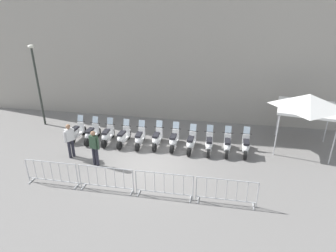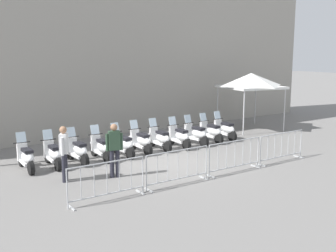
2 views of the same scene
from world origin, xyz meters
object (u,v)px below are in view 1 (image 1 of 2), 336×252
motorcycle_6 (174,140)px  barrier_segment_2 (164,185)px  motorcycle_3 (123,137)px  barrier_segment_0 (52,173)px  motorcycle_7 (191,143)px  motorcycle_8 (209,144)px  street_lamp (37,77)px  officer_mid_plaza (94,146)px  motorcycle_5 (157,139)px  motorcycle_4 (140,138)px  motorcycle_9 (227,145)px  motorcycle_1 (92,134)px  motorcycle_2 (107,135)px  motorcycle_10 (246,146)px  motorcycle_0 (77,132)px  officer_near_row_end (70,139)px  barrier_segment_3 (226,192)px  barrier_segment_1 (106,179)px  canopy_tent (309,102)px

motorcycle_6 → barrier_segment_2: (1.04, -3.92, 0.07)m
motorcycle_3 → barrier_segment_0: motorcycle_3 is taller
motorcycle_7 → barrier_segment_2: (0.14, -3.96, 0.07)m
motorcycle_8 → street_lamp: bearing=-179.1°
motorcycle_7 → officer_mid_plaza: size_ratio=1.00×
motorcycle_5 → motorcycle_4: bearing=-161.3°
motorcycle_9 → officer_mid_plaza: size_ratio=0.99×
motorcycle_1 → motorcycle_7: size_ratio=1.00×
motorcycle_3 → barrier_segment_0: bearing=-102.6°
motorcycle_2 → officer_mid_plaza: 2.32m
motorcycle_6 → motorcycle_5: bearing=-170.4°
motorcycle_1 → barrier_segment_0: bearing=-78.1°
motorcycle_2 → motorcycle_10: size_ratio=0.99×
motorcycle_1 → motorcycle_2: same height
motorcycle_0 → motorcycle_9: (7.93, 1.45, 0.00)m
officer_mid_plaza → barrier_segment_0: bearing=-112.2°
barrier_segment_2 → officer_mid_plaza: size_ratio=1.28×
motorcycle_7 → motorcycle_8: size_ratio=1.01×
officer_near_row_end → street_lamp: bearing=147.0°
motorcycle_4 → street_lamp: size_ratio=0.36×
barrier_segment_3 → motorcycle_6: bearing=133.8°
street_lamp → motorcycle_1: bearing=-13.1°
motorcycle_2 → motorcycle_7: (4.40, 0.78, 0.00)m
barrier_segment_1 → motorcycle_1: bearing=132.0°
barrier_segment_0 → canopy_tent: 12.17m
motorcycle_8 → barrier_segment_1: bearing=-123.5°
motorcycle_4 → motorcycle_9: same height
officer_near_row_end → canopy_tent: 11.63m
motorcycle_7 → officer_mid_plaza: bearing=-141.5°
motorcycle_0 → motorcycle_10: 8.95m
motorcycle_3 → barrier_segment_1: size_ratio=0.78×
motorcycle_8 → officer_near_row_end: (-6.08, -2.91, 0.53)m
motorcycle_10 → officer_mid_plaza: bearing=-150.5°
motorcycle_4 → officer_near_row_end: 3.44m
motorcycle_4 → motorcycle_9: bearing=11.5°
motorcycle_4 → street_lamp: street_lamp is taller
motorcycle_7 → officer_near_row_end: 5.89m
officer_mid_plaza → canopy_tent: bearing=30.7°
motorcycle_10 → barrier_segment_0: (-7.07, -5.49, 0.07)m
motorcycle_2 → officer_mid_plaza: size_ratio=0.99×
motorcycle_4 → motorcycle_5: 0.90m
motorcycle_3 → officer_near_row_end: (-1.68, -2.06, 0.53)m
barrier_segment_3 → officer_near_row_end: size_ratio=1.28×
motorcycle_3 → street_lamp: 6.45m
motorcycle_2 → motorcycle_5: size_ratio=0.99×
motorcycle_10 → barrier_segment_2: bearing=-118.3°
motorcycle_9 → officer_mid_plaza: bearing=-148.5°
barrier_segment_0 → canopy_tent: (9.63, 7.17, 1.99)m
motorcycle_6 → motorcycle_0: bearing=-169.3°
motorcycle_3 → motorcycle_9: size_ratio=1.00×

